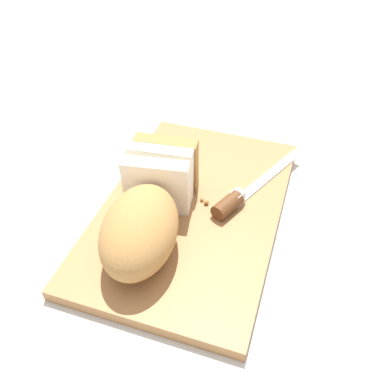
# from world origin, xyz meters

# --- Properties ---
(ground_plane) EXTENTS (3.00, 3.00, 0.00)m
(ground_plane) POSITION_xyz_m (0.00, 0.00, 0.00)
(ground_plane) COLOR beige
(cutting_board) EXTENTS (0.44, 0.28, 0.02)m
(cutting_board) POSITION_xyz_m (0.00, 0.00, 0.01)
(cutting_board) COLOR #9E6B3D
(cutting_board) RESTS_ON ground_plane
(bread_loaf) EXTENTS (0.26, 0.14, 0.10)m
(bread_loaf) POSITION_xyz_m (-0.08, 0.04, 0.07)
(bread_loaf) COLOR #A8753D
(bread_loaf) RESTS_ON cutting_board
(bread_knife) EXTENTS (0.22, 0.11, 0.03)m
(bread_knife) POSITION_xyz_m (0.03, -0.07, 0.03)
(bread_knife) COLOR silver
(bread_knife) RESTS_ON cutting_board
(crumb_near_knife) EXTENTS (0.01, 0.01, 0.01)m
(crumb_near_knife) POSITION_xyz_m (-0.07, 0.04, 0.02)
(crumb_near_knife) COLOR #996633
(crumb_near_knife) RESTS_ON cutting_board
(crumb_near_loaf) EXTENTS (0.01, 0.01, 0.01)m
(crumb_near_loaf) POSITION_xyz_m (0.02, -0.01, 0.02)
(crumb_near_loaf) COLOR #996633
(crumb_near_loaf) RESTS_ON cutting_board
(crumb_stray_left) EXTENTS (0.01, 0.01, 0.01)m
(crumb_stray_left) POSITION_xyz_m (0.01, -0.02, 0.02)
(crumb_stray_left) COLOR #996633
(crumb_stray_left) RESTS_ON cutting_board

